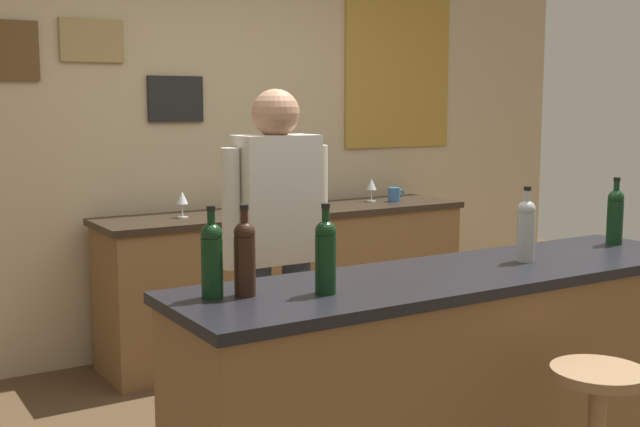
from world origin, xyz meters
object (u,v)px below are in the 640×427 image
object	(u,v)px
wine_glass_c	(372,185)
wine_bottle_e	(615,215)
bartender	(277,244)
wine_bottle_b	(245,256)
wine_glass_a	(182,199)
wine_glass_b	(315,191)
wine_bottle_a	(212,257)
wine_bottle_c	(326,254)
wine_bottle_d	(526,228)
coffee_mug	(394,194)

from	to	relation	value
wine_glass_c	wine_bottle_e	bearing A→B (deg)	-92.67
bartender	wine_bottle_b	bearing A→B (deg)	-125.35
wine_glass_a	wine_glass_b	bearing A→B (deg)	-1.72
wine_bottle_a	wine_glass_c	world-z (taller)	wine_bottle_a
wine_bottle_c	wine_bottle_a	bearing A→B (deg)	157.65
wine_bottle_c	wine_bottle_d	world-z (taller)	same
coffee_mug	bartender	bearing A→B (deg)	-142.01
wine_bottle_a	wine_bottle_c	xyz separation A→B (m)	(0.35, -0.14, 0.00)
coffee_mug	wine_bottle_c	bearing A→B (deg)	-131.75
wine_bottle_d	coffee_mug	xyz separation A→B (m)	(0.87, 2.04, -0.11)
wine_bottle_b	wine_glass_c	distance (m)	2.84
wine_bottle_c	wine_glass_b	distance (m)	2.41
bartender	wine_glass_c	xyz separation A→B (m)	(1.45, 1.32, 0.07)
wine_bottle_a	wine_glass_c	size ratio (longest dim) A/B	1.97
bartender	wine_bottle_a	size ratio (longest dim) A/B	5.29
wine_bottle_c	wine_bottle_e	world-z (taller)	same
wine_bottle_d	bartender	bearing A→B (deg)	131.78
bartender	coffee_mug	world-z (taller)	bartender
wine_bottle_b	wine_bottle_e	bearing A→B (deg)	0.24
wine_bottle_b	wine_glass_c	xyz separation A→B (m)	(1.97, 2.05, -0.05)
wine_glass_b	coffee_mug	bearing A→B (deg)	0.49
wine_bottle_b	coffee_mug	distance (m)	2.88
bartender	wine_bottle_d	bearing A→B (deg)	-48.22
wine_bottle_a	wine_bottle_d	xyz separation A→B (m)	(1.34, -0.10, 0.00)
wine_bottle_c	wine_glass_a	bearing A→B (deg)	80.86
coffee_mug	wine_bottle_d	bearing A→B (deg)	-113.19
bartender	wine_glass_c	world-z (taller)	bartender
wine_bottle_a	wine_glass_c	distance (m)	2.90
wine_glass_a	wine_glass_c	xyz separation A→B (m)	(1.39, 0.06, 0.00)
wine_bottle_c	coffee_mug	xyz separation A→B (m)	(1.86, 2.08, -0.11)
wine_bottle_c	wine_glass_c	world-z (taller)	wine_bottle_c
wine_bottle_a	bartender	bearing A→B (deg)	48.38
wine_bottle_a	wine_bottle_d	size ratio (longest dim) A/B	1.00
wine_glass_b	wine_bottle_b	bearing A→B (deg)	-126.82
wine_bottle_d	wine_bottle_e	distance (m)	0.65
wine_bottle_d	wine_glass_b	xyz separation A→B (m)	(0.24, 2.03, -0.05)
bartender	wine_bottle_d	distance (m)	1.08
bartender	coffee_mug	size ratio (longest dim) A/B	12.96
wine_bottle_d	wine_bottle_e	size ratio (longest dim) A/B	1.00
bartender	wine_bottle_d	size ratio (longest dim) A/B	5.29
wine_bottle_b	wine_bottle_c	distance (m)	0.27
wine_bottle_c	coffee_mug	size ratio (longest dim) A/B	2.45
wine_glass_c	wine_bottle_d	bearing A→B (deg)	-109.25
bartender	wine_glass_a	xyz separation A→B (m)	(0.06, 1.26, 0.07)
bartender	wine_bottle_c	world-z (taller)	bartender
wine_bottle_e	wine_bottle_a	bearing A→B (deg)	179.39
bartender	wine_bottle_d	xyz separation A→B (m)	(0.71, -0.80, 0.12)
wine_bottle_b	wine_glass_b	distance (m)	2.45
wine_glass_a	coffee_mug	xyz separation A→B (m)	(1.52, -0.02, -0.06)
wine_glass_a	coffee_mug	world-z (taller)	wine_glass_a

